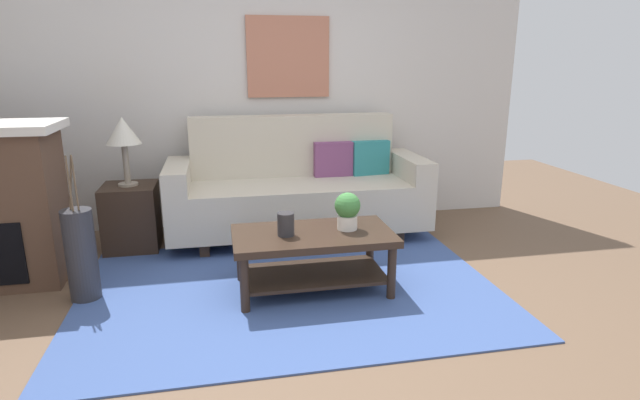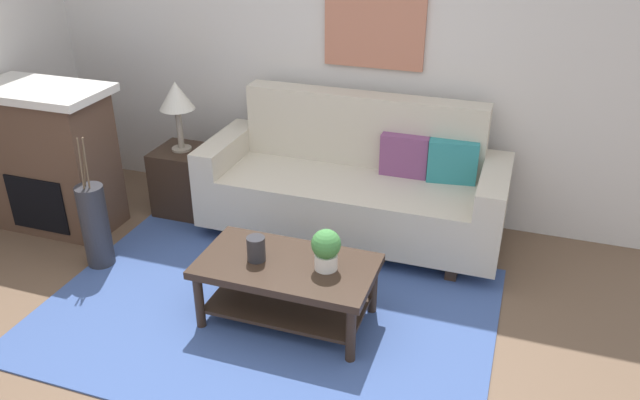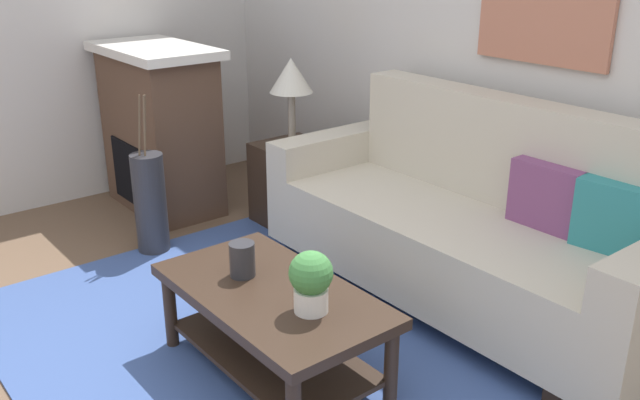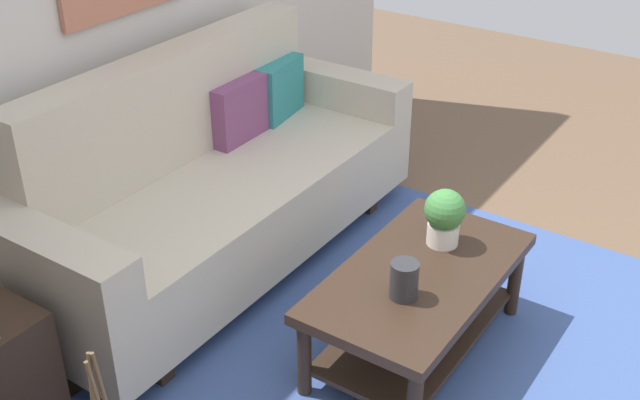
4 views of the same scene
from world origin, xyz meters
The scene contains 17 objects.
ground_plane centered at (0.00, 0.00, 0.00)m, with size 9.18×9.18×0.00m, color brown.
wall_back centered at (0.00, 2.21, 1.35)m, with size 5.18×0.10×2.70m, color silver.
wall_left centered at (-2.64, 0.58, 1.35)m, with size 0.10×5.16×2.70m, color silver.
area_rug centered at (0.00, 0.50, 0.01)m, with size 2.90×2.01×0.01m, color #3D5693.
couch centered at (0.24, 1.67, 0.43)m, with size 2.29×0.84×1.08m.
throw_pillow_plum centered at (0.60, 1.80, 0.68)m, with size 0.36×0.12×0.32m, color #7A4270.
throw_pillow_teal centered at (0.96, 1.80, 0.68)m, with size 0.36×0.12×0.32m, color teal.
coffee_table centered at (0.16, 0.48, 0.31)m, with size 1.10×0.60×0.43m.
tabletop_vase centered at (-0.03, 0.46, 0.51)m, with size 0.11×0.11×0.16m, color #2D2D33.
potted_plant_tabletop centered at (0.41, 0.50, 0.57)m, with size 0.18×0.18×0.26m.
side_table centered at (-1.20, 1.60, 0.28)m, with size 0.44×0.44×0.56m, color #332319.
table_lamp centered at (-1.20, 1.60, 0.99)m, with size 0.28×0.28×0.57m.
fireplace centered at (-2.04, 1.06, 0.59)m, with size 1.02×0.58×1.16m.
floor_vase centered at (-1.38, 0.64, 0.32)m, with size 0.20×0.20×0.63m, color #2D2D33.
floor_vase_branch_a centered at (-1.36, 0.64, 0.81)m, with size 0.01×0.01×0.36m, color brown.
floor_vase_branch_b centered at (-1.39, 0.66, 0.81)m, with size 0.01×0.01×0.36m, color brown.
floor_vase_branch_c centered at (-1.39, 0.63, 0.81)m, with size 0.01×0.01×0.36m, color brown.
Camera 3 is at (2.34, -1.00, 1.85)m, focal length 38.66 mm.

